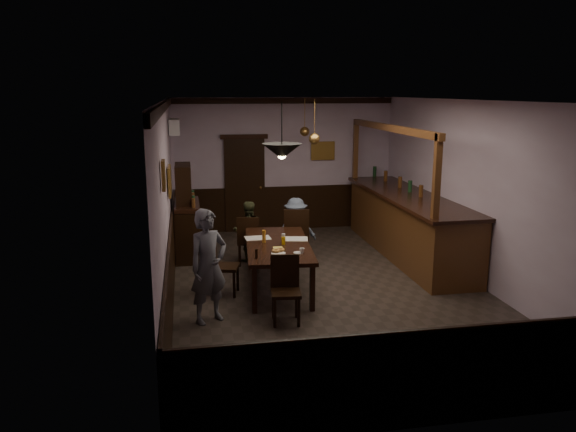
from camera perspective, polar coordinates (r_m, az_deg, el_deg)
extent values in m
cube|color=#2D2621|center=(9.32, 3.87, -7.17)|extent=(5.00, 8.00, 0.01)
cube|color=white|center=(8.76, 4.16, 11.64)|extent=(5.00, 8.00, 0.01)
cube|color=#BBA2BC|center=(12.78, -0.44, 5.25)|extent=(5.00, 0.01, 3.00)
cube|color=#BBA2BC|center=(5.26, 14.90, -6.12)|extent=(5.00, 0.01, 3.00)
cube|color=#BBA2BC|center=(8.65, -12.25, 1.36)|extent=(0.01, 8.00, 3.00)
cube|color=#BBA2BC|center=(9.84, 18.28, 2.35)|extent=(0.01, 8.00, 3.00)
cube|color=black|center=(9.01, -1.02, -2.99)|extent=(1.19, 2.28, 0.06)
cube|color=black|center=(8.14, -3.44, -7.54)|extent=(0.07, 0.07, 0.69)
cube|color=black|center=(8.21, 2.48, -7.36)|extent=(0.07, 0.07, 0.69)
cube|color=black|center=(10.08, -3.84, -3.54)|extent=(0.07, 0.07, 0.69)
cube|color=black|center=(10.13, 0.92, -3.42)|extent=(0.07, 0.07, 0.69)
cube|color=black|center=(10.37, -4.07, -2.59)|extent=(0.44, 0.44, 0.05)
cube|color=black|center=(10.13, -4.09, -1.46)|extent=(0.40, 0.08, 0.48)
cube|color=black|center=(10.59, -3.17, -3.52)|extent=(0.04, 0.04, 0.41)
cube|color=black|center=(10.59, -4.92, -3.54)|extent=(0.04, 0.04, 0.41)
cube|color=black|center=(10.28, -3.15, -4.02)|extent=(0.04, 0.04, 0.41)
cube|color=black|center=(10.28, -4.95, -4.05)|extent=(0.04, 0.04, 0.41)
cube|color=black|center=(10.41, 0.89, -2.15)|extent=(0.54, 0.54, 0.05)
cube|color=black|center=(10.14, 0.88, -0.85)|extent=(0.46, 0.14, 0.54)
cube|color=black|center=(10.66, 1.89, -3.23)|extent=(0.04, 0.04, 0.47)
cube|color=black|center=(10.66, -0.10, -3.22)|extent=(0.04, 0.04, 0.47)
cube|color=black|center=(10.30, 1.90, -3.80)|extent=(0.04, 0.04, 0.47)
cube|color=black|center=(10.31, -0.16, -3.78)|extent=(0.04, 0.04, 0.47)
cube|color=black|center=(7.78, -0.22, -7.83)|extent=(0.44, 0.44, 0.05)
cube|color=black|center=(7.86, -0.32, -5.60)|extent=(0.40, 0.08, 0.48)
cube|color=black|center=(7.70, -1.36, -9.85)|extent=(0.04, 0.04, 0.41)
cube|color=black|center=(7.72, 1.09, -9.78)|extent=(0.04, 0.04, 0.41)
cube|color=black|center=(8.00, -1.49, -8.96)|extent=(0.04, 0.04, 0.41)
cube|color=black|center=(8.02, 0.86, -8.90)|extent=(0.04, 0.04, 0.41)
cube|color=black|center=(8.88, -6.42, -5.18)|extent=(0.50, 0.50, 0.05)
cube|color=black|center=(8.84, -7.65, -3.50)|extent=(0.14, 0.41, 0.49)
cube|color=black|center=(8.77, -5.50, -6.99)|extent=(0.04, 0.04, 0.42)
cube|color=black|center=(9.08, -5.14, -6.28)|extent=(0.04, 0.04, 0.42)
cube|color=black|center=(8.83, -7.65, -6.91)|extent=(0.04, 0.04, 0.42)
cube|color=black|center=(9.14, -7.22, -6.21)|extent=(0.04, 0.04, 0.42)
imported|color=#595A66|center=(7.78, -8.08, -5.07)|extent=(0.70, 0.63, 1.60)
imported|color=#3E4227|center=(10.53, -4.10, -1.56)|extent=(0.59, 0.47, 1.14)
imported|color=slate|center=(10.58, 0.77, -1.33)|extent=(0.83, 0.55, 1.19)
cube|color=silver|center=(9.33, -3.09, -2.25)|extent=(0.43, 0.32, 0.01)
cube|color=silver|center=(9.26, 0.71, -2.34)|extent=(0.47, 0.37, 0.01)
cube|color=#E7C955|center=(8.76, -1.02, -3.25)|extent=(0.16, 0.16, 0.00)
cylinder|color=white|center=(8.48, 1.07, -3.75)|extent=(0.15, 0.15, 0.01)
imported|color=white|center=(8.45, 1.43, -3.52)|extent=(0.09, 0.09, 0.07)
cylinder|color=white|center=(8.44, -0.99, -3.82)|extent=(0.22, 0.22, 0.01)
torus|color=#C68C47|center=(8.48, -1.24, -3.55)|extent=(0.13, 0.13, 0.04)
torus|color=#C68C47|center=(8.54, -0.77, -3.44)|extent=(0.13, 0.13, 0.04)
cylinder|color=yellow|center=(8.94, -0.47, -2.52)|extent=(0.07, 0.07, 0.12)
cylinder|color=#BF721E|center=(9.06, -2.46, -2.08)|extent=(0.06, 0.06, 0.20)
cylinder|color=silver|center=(9.03, -0.47, -2.27)|extent=(0.06, 0.06, 0.15)
cylinder|color=black|center=(8.22, -3.22, -3.84)|extent=(0.04, 0.04, 0.14)
cube|color=black|center=(11.00, -10.13, -1.57)|extent=(0.48, 1.35, 0.97)
cube|color=black|center=(10.89, -10.24, 1.14)|extent=(0.46, 1.30, 0.08)
cube|color=black|center=(10.82, -10.59, 3.13)|extent=(0.29, 0.87, 0.77)
cube|color=#4E2814|center=(11.12, 12.05, -1.00)|extent=(0.94, 4.41, 1.15)
cube|color=black|center=(10.99, 12.09, 2.03)|extent=(1.05, 4.51, 0.06)
cube|color=#4E2814|center=(10.69, 10.41, 8.78)|extent=(0.10, 4.30, 0.12)
cube|color=#4E2814|center=(8.83, 15.04, 3.66)|extent=(0.10, 0.10, 1.36)
cube|color=#4E2814|center=(12.72, 6.96, 6.64)|extent=(0.10, 0.10, 1.36)
cube|color=black|center=(12.68, -4.41, 3.09)|extent=(0.90, 0.06, 2.10)
cube|color=white|center=(11.41, -11.47, 8.89)|extent=(0.20, 0.85, 0.30)
cube|color=olive|center=(6.96, -12.53, 4.08)|extent=(0.04, 0.28, 0.36)
cube|color=olive|center=(9.40, -11.93, 3.51)|extent=(0.04, 0.62, 0.48)
cube|color=olive|center=(12.89, 3.56, 6.63)|extent=(0.55, 0.04, 0.42)
cylinder|color=black|center=(7.90, -0.63, 9.06)|extent=(0.02, 0.02, 0.69)
cone|color=black|center=(7.93, -0.63, 6.59)|extent=(0.56, 0.56, 0.22)
sphere|color=#FFD88C|center=(7.93, -0.63, 6.23)|extent=(0.12, 0.12, 0.12)
cylinder|color=#BF8C3F|center=(10.14, 2.72, 9.81)|extent=(0.02, 0.02, 0.70)
cone|color=#BF8C3F|center=(10.16, 2.70, 7.84)|extent=(0.20, 0.20, 0.22)
sphere|color=#FFD88C|center=(10.16, 2.69, 7.56)|extent=(0.12, 0.12, 0.12)
cylinder|color=#BF8C3F|center=(11.92, 1.71, 10.25)|extent=(0.02, 0.02, 0.70)
cone|color=#BF8C3F|center=(11.94, 1.70, 8.57)|extent=(0.20, 0.20, 0.22)
sphere|color=#FFD88C|center=(11.94, 1.70, 8.33)|extent=(0.12, 0.12, 0.12)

